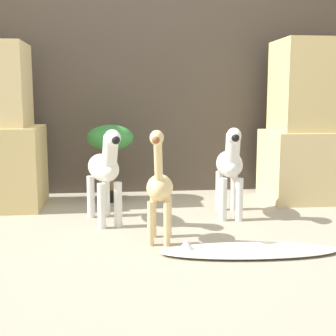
{
  "coord_description": "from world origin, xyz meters",
  "views": [
    {
      "loc": [
        -0.31,
        -2.42,
        0.8
      ],
      "look_at": [
        0.02,
        0.59,
        0.34
      ],
      "focal_mm": 50.0,
      "sensor_mm": 36.0,
      "label": 1
    }
  ],
  "objects_px": {
    "zebra_left": "(105,169)",
    "potted_palm_front": "(110,143)",
    "giraffe_figurine": "(159,186)",
    "zebra_right": "(230,165)",
    "surfboard": "(247,250)"
  },
  "relations": [
    {
      "from": "zebra_left",
      "to": "potted_palm_front",
      "type": "distance_m",
      "value": 0.66
    },
    {
      "from": "zebra_left",
      "to": "giraffe_figurine",
      "type": "height_order",
      "value": "giraffe_figurine"
    },
    {
      "from": "giraffe_figurine",
      "to": "potted_palm_front",
      "type": "height_order",
      "value": "giraffe_figurine"
    },
    {
      "from": "zebra_right",
      "to": "surfboard",
      "type": "distance_m",
      "value": 0.83
    },
    {
      "from": "zebra_right",
      "to": "giraffe_figurine",
      "type": "distance_m",
      "value": 0.74
    },
    {
      "from": "surfboard",
      "to": "zebra_right",
      "type": "bearing_deg",
      "value": 83.35
    },
    {
      "from": "giraffe_figurine",
      "to": "surfboard",
      "type": "distance_m",
      "value": 0.58
    },
    {
      "from": "zebra_left",
      "to": "surfboard",
      "type": "relative_size",
      "value": 0.64
    },
    {
      "from": "zebra_right",
      "to": "potted_palm_front",
      "type": "xyz_separation_m",
      "value": [
        -0.8,
        0.57,
        0.1
      ]
    },
    {
      "from": "potted_palm_front",
      "to": "surfboard",
      "type": "relative_size",
      "value": 0.62
    },
    {
      "from": "giraffe_figurine",
      "to": "potted_palm_front",
      "type": "distance_m",
      "value": 1.14
    },
    {
      "from": "zebra_left",
      "to": "giraffe_figurine",
      "type": "distance_m",
      "value": 0.54
    },
    {
      "from": "zebra_right",
      "to": "giraffe_figurine",
      "type": "relative_size",
      "value": 0.96
    },
    {
      "from": "giraffe_figurine",
      "to": "surfboard",
      "type": "relative_size",
      "value": 0.67
    },
    {
      "from": "surfboard",
      "to": "potted_palm_front",
      "type": "bearing_deg",
      "value": 118.1
    }
  ]
}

